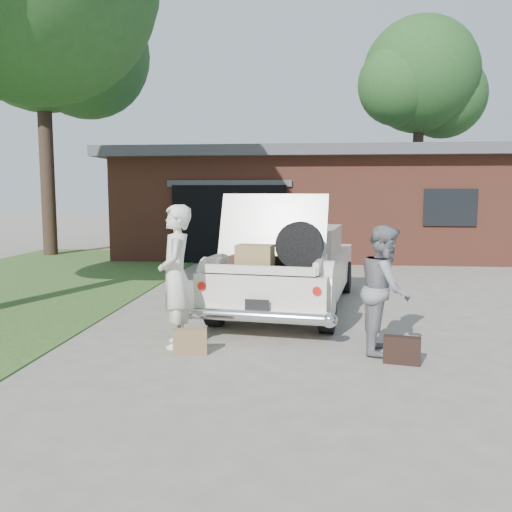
# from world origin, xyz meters

# --- Properties ---
(ground) EXTENTS (90.00, 90.00, 0.00)m
(ground) POSITION_xyz_m (0.00, 0.00, 0.00)
(ground) COLOR gray
(ground) RESTS_ON ground
(house) EXTENTS (12.80, 7.80, 3.30)m
(house) POSITION_xyz_m (0.98, 11.47, 1.67)
(house) COLOR brown
(house) RESTS_ON ground
(tree_back) EXTENTS (6.07, 5.28, 9.75)m
(tree_back) POSITION_xyz_m (-7.44, 9.45, 6.80)
(tree_back) COLOR #38281E
(tree_back) RESTS_ON ground
(tree_right) EXTENTS (5.50, 4.78, 9.26)m
(tree_right) POSITION_xyz_m (5.34, 16.82, 6.56)
(tree_right) COLOR #38281E
(tree_right) RESTS_ON ground
(sedan) EXTENTS (2.54, 5.12, 1.98)m
(sedan) POSITION_xyz_m (0.42, 2.30, 0.72)
(sedan) COLOR silver
(sedan) RESTS_ON ground
(woman_left) EXTENTS (0.57, 0.75, 1.85)m
(woman_left) POSITION_xyz_m (-0.96, -0.26, 0.93)
(woman_left) COLOR silver
(woman_left) RESTS_ON ground
(woman_right) EXTENTS (0.71, 0.85, 1.61)m
(woman_right) POSITION_xyz_m (1.71, -0.25, 0.80)
(woman_right) COLOR slate
(woman_right) RESTS_ON ground
(suitcase_left) EXTENTS (0.43, 0.20, 0.32)m
(suitcase_left) POSITION_xyz_m (-0.70, -0.62, 0.16)
(suitcase_left) COLOR olive
(suitcase_left) RESTS_ON ground
(suitcase_right) EXTENTS (0.44, 0.22, 0.33)m
(suitcase_right) POSITION_xyz_m (1.86, -0.73, 0.16)
(suitcase_right) COLOR black
(suitcase_right) RESTS_ON ground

